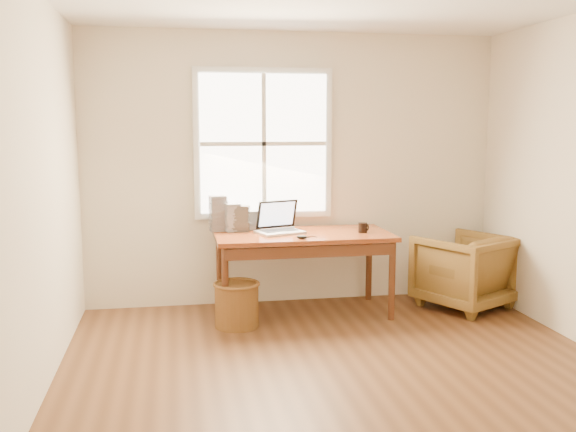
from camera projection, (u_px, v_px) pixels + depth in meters
The scene contains 11 objects.
room_shell at pixel (350, 189), 4.16m from camera, with size 4.04×4.54×2.64m.
desk at pixel (303, 235), 5.84m from camera, with size 1.60×0.80×0.04m, color brown.
armchair at pixel (464, 271), 6.09m from camera, with size 0.75×0.78×0.71m, color brown.
wicker_stool at pixel (237, 305), 5.52m from camera, with size 0.38×0.38×0.38m, color brown.
laptop at pixel (280, 218), 5.80m from camera, with size 0.39×0.41×0.29m, color #B3B6BB, non-canonical shape.
mouse at pixel (302, 237), 5.55m from camera, with size 0.10×0.06×0.03m, color black.
coffee_mug at pixel (363, 228), 5.87m from camera, with size 0.08×0.08×0.09m, color black.
cd_stack_a at pixel (232, 217), 5.91m from camera, with size 0.13×0.12×0.26m, color #B7BBC3.
cd_stack_b at pixel (241, 218), 5.93m from camera, with size 0.15×0.14×0.24m, color #26252A.
cd_stack_c at pixel (218, 213), 5.94m from camera, with size 0.15×0.13×0.33m, color #ACABB9.
cd_stack_d at pixel (254, 220), 6.02m from camera, with size 0.14×0.12×0.18m, color #AEB3B9.
Camera 1 is at (-1.15, -3.84, 1.74)m, focal length 40.00 mm.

